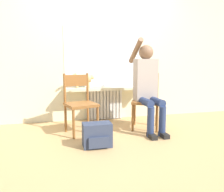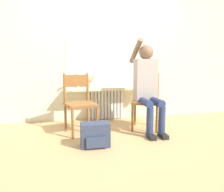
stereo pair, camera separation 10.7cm
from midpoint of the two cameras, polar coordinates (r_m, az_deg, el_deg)
ground_plane at (r=3.05m, az=3.33°, el=-11.29°), size 12.00×12.00×0.00m
wall_with_window at (r=4.08m, az=-1.30°, el=12.94°), size 7.00×0.06×2.70m
radiator at (r=4.06m, az=-1.03°, el=-2.16°), size 0.68×0.08×0.56m
windowsill at (r=3.91m, az=-0.74°, el=1.98°), size 1.47×0.31×0.05m
window_glass at (r=4.04m, az=-1.19°, el=10.10°), size 1.41×0.01×1.06m
chair_left at (r=3.28m, az=-7.54°, el=-1.64°), size 0.51×0.51×0.89m
chair_right at (r=3.52m, az=9.67°, el=-1.00°), size 0.55×0.55×0.89m
person at (r=3.39m, az=10.14°, el=3.37°), size 0.36×0.98×1.42m
cat at (r=3.83m, az=-6.56°, el=4.50°), size 0.50×0.14×0.26m
backpack at (r=2.77m, az=-3.29°, el=-10.12°), size 0.36×0.24×0.30m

